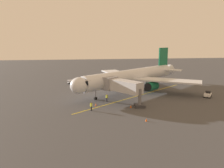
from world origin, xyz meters
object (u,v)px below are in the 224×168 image
Objects in this scene: airplane at (133,76)px; baggage_cart_portside at (72,82)px; safety_cone_nose_left at (96,104)px; safety_cone_wing_port at (146,120)px; safety_cone_nose_right at (131,106)px; ground_crew_marshaller at (91,106)px; ground_crew_wing_walker at (107,83)px; jet_bridge at (120,86)px; tug_near_nose at (208,94)px; ground_crew_loader at (107,98)px.

airplane reaches higher than baggage_cart_portside.
baggage_cart_portside is 5.30× the size of safety_cone_nose_left.
safety_cone_nose_right is at bearing -83.87° from safety_cone_wing_port.
ground_crew_marshaller and ground_crew_wing_walker have the same top height.
safety_cone_wing_port is (-0.87, 8.06, 0.00)m from safety_cone_nose_right.
jet_bridge is 5.90m from safety_cone_nose_right.
safety_cone_wing_port is at bearing 34.95° from tug_near_nose.
ground_crew_loader is (2.27, 17.63, 0.00)m from ground_crew_wing_walker.
safety_cone_nose_left is (11.24, 13.16, -3.73)m from airplane.
jet_bridge is at bearing 3.26° from tug_near_nose.
tug_near_nose reaches higher than baggage_cart_portside.
tug_near_nose is (-22.74, 17.17, -0.18)m from ground_crew_wing_walker.
jet_bridge is 3.75× the size of tug_near_nose.
airplane reaches higher than safety_cone_nose_right.
ground_crew_wing_walker is 0.63× the size of tug_near_nose.
safety_cone_wing_port is (-2.42, 12.55, -3.49)m from jet_bridge.
ground_crew_wing_walker is at bearing -84.74° from safety_cone_nose_right.
airplane is 16.58m from safety_cone_nose_right.
ground_crew_wing_walker is 23.04m from safety_cone_nose_right.
safety_cone_nose_right is at bearing -174.25° from ground_crew_marshaller.
safety_cone_nose_right and safety_cone_wing_port have the same top height.
airplane reaches higher than tug_near_nose.
baggage_cart_portside is at bearing -63.74° from jet_bridge.
tug_near_nose is (-16.48, 9.85, -3.30)m from airplane.
tug_near_nose is at bearing -167.14° from ground_crew_marshaller.
tug_near_nose is at bearing -173.19° from safety_cone_nose_left.
airplane is at bearing -117.16° from jet_bridge.
ground_crew_wing_walker is at bearing -49.44° from airplane.
ground_crew_marshaller is at bearing 99.58° from baggage_cart_portside.
ground_crew_loader reaches higher than safety_cone_nose_left.
jet_bridge reaches higher than baggage_cart_portside.
jet_bridge is at bearing -159.72° from safety_cone_nose_left.
jet_bridge is 4.11m from ground_crew_loader.
airplane is 20.16× the size of ground_crew_wing_walker.
safety_cone_wing_port is (-7.96, 10.51, 0.00)m from safety_cone_nose_left.
ground_crew_wing_walker is at bearing -84.51° from safety_cone_wing_port.
ground_crew_wing_walker is 0.59× the size of baggage_cart_portside.
ground_crew_marshaller is at bearing 71.16° from safety_cone_nose_left.
ground_crew_marshaller is at bearing 75.60° from ground_crew_wing_walker.
baggage_cart_portside is at bearing -80.42° from ground_crew_marshaller.
ground_crew_marshaller is 3.11× the size of safety_cone_nose_left.
airplane is 19.48m from tug_near_nose.
ground_crew_marshaller is 3.11× the size of safety_cone_wing_port.
ground_crew_marshaller is at bearing 5.75° from safety_cone_nose_right.
jet_bridge is 18.61× the size of safety_cone_nose_left.
ground_crew_marshaller is 29.03m from baggage_cart_portside.
safety_cone_wing_port is at bearing 100.89° from jet_bridge.
airplane reaches higher than safety_cone_nose_left.
ground_crew_loader is 0.59× the size of baggage_cart_portside.
ground_crew_wing_walker is 28.50m from tug_near_nose.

